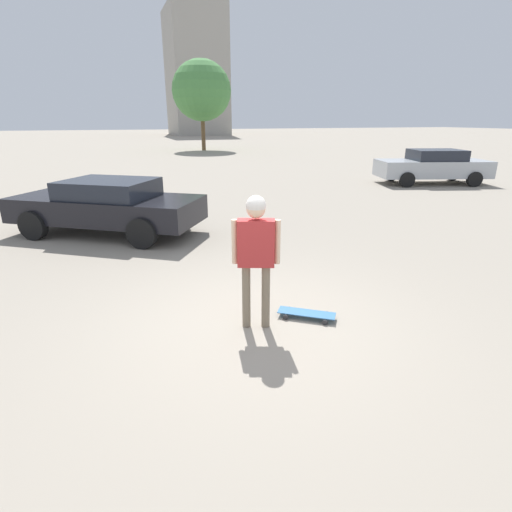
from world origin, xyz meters
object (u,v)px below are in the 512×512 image
at_px(person, 256,245).
at_px(car_parked_far, 433,166).
at_px(skateboard, 306,313).
at_px(car_parked_near, 107,205).

distance_m(person, car_parked_far, 14.76).
bearing_deg(person, skateboard, 18.75).
height_order(person, skateboard, person).
bearing_deg(car_parked_near, skateboard, 148.16).
bearing_deg(person, car_parked_near, 128.52).
bearing_deg(car_parked_far, skateboard, 58.08).
height_order(person, car_parked_near, person).
xyz_separation_m(skateboard, car_parked_far, (-9.29, 10.74, 0.68)).
relative_size(person, skateboard, 2.29).
relative_size(person, car_parked_far, 0.36).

